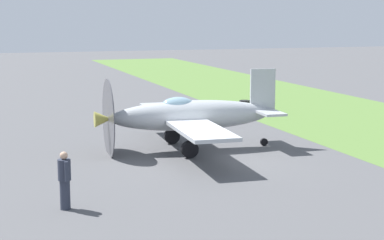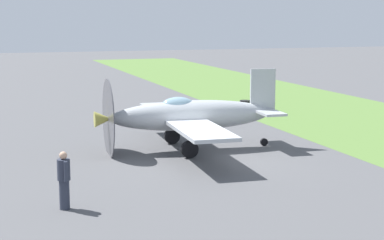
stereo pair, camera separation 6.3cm
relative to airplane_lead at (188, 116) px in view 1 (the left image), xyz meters
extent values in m
plane|color=#515154|center=(-2.72, 0.20, -1.48)|extent=(160.00, 160.00, 0.00)
ellipsoid|color=#B2B7BC|center=(-0.01, -0.16, 0.01)|extent=(1.65, 7.02, 1.27)
cube|color=#B2B7BC|center=(0.01, 0.25, -0.15)|extent=(9.91, 2.28, 0.14)
cube|color=#B2B7BC|center=(-0.18, -3.33, 0.93)|extent=(0.16, 1.13, 1.95)
cube|color=#B2B7BC|center=(-0.18, -3.33, 0.11)|extent=(3.32, 1.10, 0.10)
cone|color=#B7B24C|center=(0.20, 3.57, 0.01)|extent=(0.69, 0.75, 0.66)
cylinder|color=#4C4C51|center=(0.19, 3.37, 0.01)|extent=(3.27, 0.22, 3.28)
ellipsoid|color=#8CB2C6|center=(0.03, 0.45, 0.45)|extent=(0.79, 1.47, 0.72)
cylinder|color=black|center=(-1.46, 0.43, -1.13)|extent=(0.26, 0.71, 0.70)
cylinder|color=black|center=(-1.46, 0.43, -0.64)|extent=(0.12, 0.12, 0.98)
cylinder|color=black|center=(1.50, 0.27, -1.13)|extent=(0.26, 0.71, 0.70)
cylinder|color=black|center=(1.50, 0.27, -0.64)|extent=(0.12, 0.12, 0.98)
cylinder|color=black|center=(-0.19, -3.43, -1.31)|extent=(0.14, 0.33, 0.33)
cylinder|color=#2D3342|center=(-6.77, 6.08, -1.04)|extent=(0.30, 0.30, 0.88)
cylinder|color=#2D3342|center=(-6.77, 6.08, -0.29)|extent=(0.38, 0.38, 0.62)
sphere|color=tan|center=(-6.77, 6.08, 0.14)|extent=(0.23, 0.23, 0.23)
cylinder|color=#2D3342|center=(-7.03, 6.05, -0.29)|extent=(0.11, 0.11, 0.59)
cylinder|color=#2D3342|center=(-6.51, 6.11, -0.29)|extent=(0.11, 0.11, 0.59)
cylinder|color=black|center=(7.78, -5.97, -1.03)|extent=(0.60, 0.60, 0.90)
camera|label=1|loc=(-25.03, 8.38, 4.13)|focal=59.55mm
camera|label=2|loc=(-25.06, 8.32, 4.13)|focal=59.55mm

